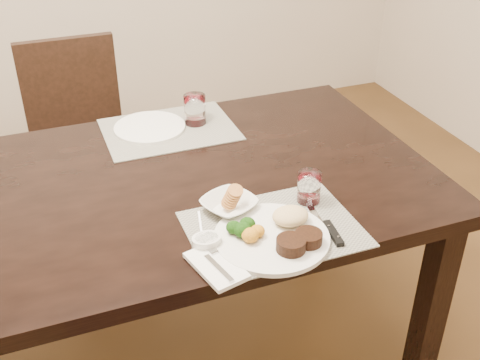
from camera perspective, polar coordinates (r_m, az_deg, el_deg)
name	(u,v)px	position (r m, az deg, el deg)	size (l,w,h in m)	color
dining_table	(115,214)	(1.89, -11.75, -3.19)	(2.00, 1.00, 0.75)	black
chair_far	(79,132)	(2.78, -15.01, 4.39)	(0.42, 0.42, 0.90)	black
placemat_near	(274,229)	(1.65, 3.20, -4.67)	(0.46, 0.34, 0.00)	gray
placemat_far	(169,129)	(2.17, -6.72, 4.78)	(0.46, 0.34, 0.00)	gray
dinner_plate	(277,234)	(1.60, 3.55, -5.14)	(0.31, 0.31, 0.06)	silver
napkin_fork	(216,266)	(1.51, -2.27, -8.12)	(0.13, 0.19, 0.02)	white
steak_knife	(328,227)	(1.66, 8.34, -4.47)	(0.04, 0.25, 0.01)	silver
cracker_bowl	(229,204)	(1.70, -1.06, -2.33)	(0.19, 0.19, 0.07)	silver
sauce_ramekin	(207,241)	(1.57, -3.19, -5.83)	(0.08, 0.12, 0.06)	silver
wine_glass_near	(309,189)	(1.74, 6.56, -0.82)	(0.07, 0.07, 0.09)	silver
far_plate	(150,127)	(2.18, -8.56, 4.96)	(0.25, 0.25, 0.01)	silver
wine_glass_far	(195,111)	(2.19, -4.29, 6.55)	(0.08, 0.08, 0.11)	silver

